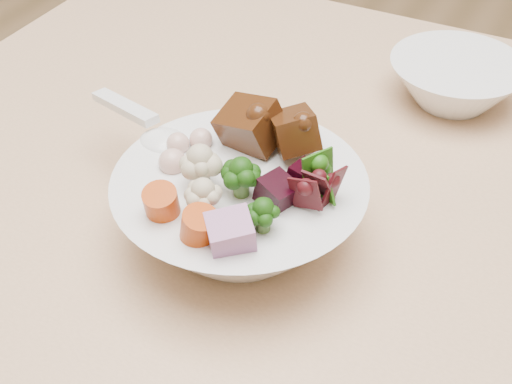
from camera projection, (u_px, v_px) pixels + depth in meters
food_bowl at (242, 204)px, 0.70m from camera, size 0.25×0.25×0.13m
soup_spoon at (154, 133)px, 0.74m from camera, size 0.16×0.09×0.03m
side_bowl at (455, 82)px, 0.90m from camera, size 0.17×0.17×0.06m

